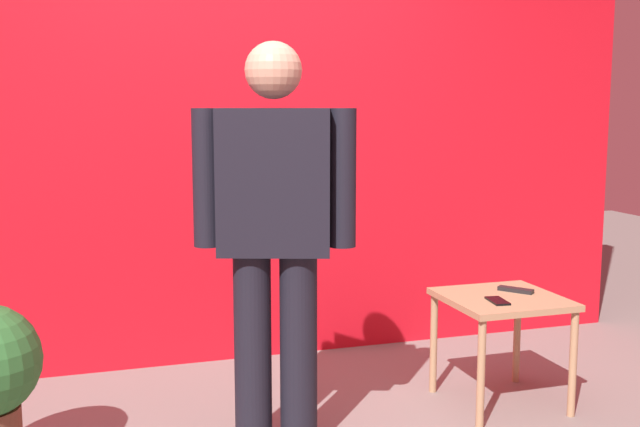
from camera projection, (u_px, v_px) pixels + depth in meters
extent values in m
cube|color=red|center=(241.00, 89.00, 4.29)|extent=(4.74, 0.12, 3.03)
cylinder|color=black|center=(253.00, 351.00, 3.24)|extent=(0.20, 0.20, 0.83)
cylinder|color=black|center=(299.00, 351.00, 3.24)|extent=(0.20, 0.20, 0.83)
cube|color=black|center=(274.00, 182.00, 3.14)|extent=(0.50, 0.36, 0.59)
cube|color=red|center=(276.00, 172.00, 3.25)|extent=(0.12, 0.05, 0.49)
cube|color=silver|center=(276.00, 176.00, 3.26)|extent=(0.05, 0.02, 0.45)
cylinder|color=black|center=(206.00, 178.00, 3.14)|extent=(0.14, 0.14, 0.56)
cylinder|color=black|center=(342.00, 178.00, 3.14)|extent=(0.14, 0.14, 0.56)
sphere|color=tan|center=(273.00, 70.00, 3.08)|extent=(0.23, 0.23, 0.23)
cube|color=tan|center=(502.00, 299.00, 3.70)|extent=(0.54, 0.54, 0.03)
cylinder|color=tan|center=(481.00, 375.00, 3.44)|extent=(0.04, 0.04, 0.50)
cylinder|color=tan|center=(573.00, 364.00, 3.58)|extent=(0.04, 0.04, 0.50)
cylinder|color=tan|center=(434.00, 343.00, 3.89)|extent=(0.04, 0.04, 0.50)
cylinder|color=tan|center=(517.00, 335.00, 4.03)|extent=(0.04, 0.04, 0.50)
cube|color=black|center=(498.00, 301.00, 3.58)|extent=(0.09, 0.15, 0.01)
cube|color=black|center=(516.00, 290.00, 3.77)|extent=(0.14, 0.16, 0.02)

